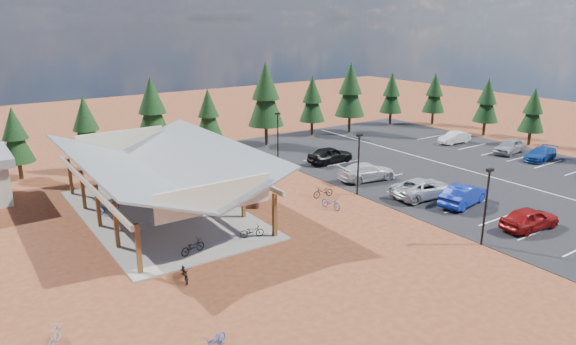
{
  "coord_description": "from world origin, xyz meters",
  "views": [
    {
      "loc": [
        -22.63,
        -28.08,
        14.06
      ],
      "look_at": [
        -0.27,
        4.51,
        2.2
      ],
      "focal_mm": 32.0,
      "sensor_mm": 36.0,
      "label": 1
    }
  ],
  "objects": [
    {
      "name": "lamp_post_0",
      "position": [
        5.0,
        -10.0,
        2.98
      ],
      "size": [
        0.5,
        0.25,
        5.14
      ],
      "color": "black",
      "rests_on": "ground"
    },
    {
      "name": "car_2",
      "position": [
        8.93,
        -1.65,
        0.82
      ],
      "size": [
        5.87,
        3.17,
        1.57
      ],
      "primitive_type": "imported",
      "rotation": [
        0.0,
        0.0,
        1.47
      ],
      "color": "#B3B7BB",
      "rests_on": "asphalt_lot"
    },
    {
      "name": "lamp_post_1",
      "position": [
        5.0,
        2.0,
        2.98
      ],
      "size": [
        0.5,
        0.25,
        5.14
      ],
      "color": "black",
      "rests_on": "ground"
    },
    {
      "name": "pine_7",
      "position": [
        20.61,
        21.0,
        5.45
      ],
      "size": [
        3.83,
        3.83,
        8.92
      ],
      "color": "#382314",
      "rests_on": "ground"
    },
    {
      "name": "bike_2",
      "position": [
        -13.37,
        9.28,
        0.57
      ],
      "size": [
        1.89,
        1.03,
        0.94
      ],
      "primitive_type": "imported",
      "rotation": [
        0.0,
        0.0,
        1.81
      ],
      "color": "navy",
      "rests_on": "concrete_pad"
    },
    {
      "name": "pine_12",
      "position": [
        33.46,
        10.14,
        4.36
      ],
      "size": [
        3.07,
        3.07,
        7.15
      ],
      "color": "#382314",
      "rests_on": "ground"
    },
    {
      "name": "pine_8",
      "position": [
        28.59,
        21.62,
        4.37
      ],
      "size": [
        3.08,
        3.08,
        7.17
      ],
      "color": "#382314",
      "rests_on": "ground"
    },
    {
      "name": "bike_1",
      "position": [
        -11.9,
        4.67,
        0.58
      ],
      "size": [
        1.66,
        0.72,
        0.97
      ],
      "primitive_type": "imported",
      "rotation": [
        0.0,
        0.0,
        1.74
      ],
      "color": "gray",
      "rests_on": "concrete_pad"
    },
    {
      "name": "pine_13",
      "position": [
        33.69,
        18.54,
        4.33
      ],
      "size": [
        3.04,
        3.04,
        7.09
      ],
      "color": "#382314",
      "rests_on": "ground"
    },
    {
      "name": "car_3",
      "position": [
        8.35,
        4.45,
        0.83
      ],
      "size": [
        5.71,
        3.13,
        1.57
      ],
      "primitive_type": "imported",
      "rotation": [
        0.0,
        0.0,
        1.39
      ],
      "color": "silver",
      "rests_on": "asphalt_lot"
    },
    {
      "name": "bike_10",
      "position": [
        -14.28,
        -10.18,
        0.43
      ],
      "size": [
        1.7,
        1.26,
        0.85
      ],
      "primitive_type": "imported",
      "rotation": [
        0.0,
        0.0,
        5.2
      ],
      "color": "navy",
      "rests_on": "ground"
    },
    {
      "name": "bike_9",
      "position": [
        -20.02,
        -5.88,
        0.48
      ],
      "size": [
        1.15,
        1.62,
        0.96
      ],
      "primitive_type": "imported",
      "rotation": [
        0.0,
        0.0,
        2.65
      ],
      "color": "gray",
      "rests_on": "ground"
    },
    {
      "name": "pine_1",
      "position": [
        -17.41,
        22.65,
        4.07
      ],
      "size": [
        2.86,
        2.86,
        6.67
      ],
      "color": "#382314",
      "rests_on": "ground"
    },
    {
      "name": "car_0",
      "position": [
        9.88,
        -10.29,
        0.82
      ],
      "size": [
        4.75,
        2.3,
        1.56
      ],
      "primitive_type": "imported",
      "rotation": [
        0.0,
        0.0,
        1.47
      ],
      "color": "maroon",
      "rests_on": "asphalt_lot"
    },
    {
      "name": "asphalt_lot",
      "position": [
        18.5,
        3.0,
        0.02
      ],
      "size": [
        27.0,
        44.0,
        0.04
      ],
      "primitive_type": "cube",
      "color": "black",
      "rests_on": "ground"
    },
    {
      "name": "pine_3",
      "position": [
        -4.67,
        22.62,
        5.25
      ],
      "size": [
        3.69,
        3.69,
        8.6
      ],
      "color": "#382314",
      "rests_on": "ground"
    },
    {
      "name": "trash_bin_1",
      "position": [
        -4.29,
        5.91,
        0.45
      ],
      "size": [
        0.6,
        0.6,
        0.9
      ],
      "primitive_type": "cylinder",
      "color": "#3D2315",
      "rests_on": "ground"
    },
    {
      "name": "pine_2",
      "position": [
        -11.57,
        21.46,
        4.43
      ],
      "size": [
        3.12,
        3.12,
        7.27
      ],
      "color": "#382314",
      "rests_on": "ground"
    },
    {
      "name": "bike_7",
      "position": [
        -8.39,
        14.8,
        0.55
      ],
      "size": [
        1.54,
        0.84,
        0.89
      ],
      "primitive_type": "imported",
      "rotation": [
        0.0,
        0.0,
        1.87
      ],
      "color": "#963114",
      "rests_on": "concrete_pad"
    },
    {
      "name": "concrete_pad",
      "position": [
        -10.0,
        7.0,
        0.05
      ],
      "size": [
        10.6,
        18.6,
        0.1
      ],
      "primitive_type": "cube",
      "color": "gray",
      "rests_on": "ground"
    },
    {
      "name": "bike_4",
      "position": [
        -6.8,
        -0.75,
        0.53
      ],
      "size": [
        1.73,
        1.05,
        0.86
      ],
      "primitive_type": "imported",
      "rotation": [
        0.0,
        0.0,
        1.26
      ],
      "color": "black",
      "rests_on": "concrete_pad"
    },
    {
      "name": "car_1",
      "position": [
        10.13,
        -4.62,
        0.86
      ],
      "size": [
        5.23,
        2.65,
        1.65
      ],
      "primitive_type": "imported",
      "rotation": [
        0.0,
        0.0,
        1.76
      ],
      "color": "#10279C",
      "rests_on": "asphalt_lot"
    },
    {
      "name": "bike_15",
      "position": [
        -3.12,
        4.87,
        0.52
      ],
      "size": [
        1.69,
        1.41,
        1.04
      ],
      "primitive_type": "imported",
      "rotation": [
        0.0,
        0.0,
        2.2
      ],
      "color": "maroon",
      "rests_on": "ground"
    },
    {
      "name": "pine_4",
      "position": [
        1.38,
        22.2,
        4.22
      ],
      "size": [
        2.97,
        2.97,
        6.92
      ],
      "color": "#382314",
      "rests_on": "ground"
    },
    {
      "name": "bike_3",
      "position": [
        -11.17,
        13.69,
        0.62
      ],
      "size": [
        1.79,
        0.8,
        1.04
      ],
      "primitive_type": "imported",
      "rotation": [
        0.0,
        0.0,
        1.39
      ],
      "color": "maroon",
      "rests_on": "concrete_pad"
    },
    {
      "name": "bike_8",
      "position": [
        -12.76,
        -3.48,
        0.46
      ],
      "size": [
        1.02,
        1.86,
        0.93
      ],
      "primitive_type": "imported",
      "rotation": [
        0.0,
        0.0,
        -0.24
      ],
      "color": "black",
      "rests_on": "ground"
    },
    {
      "name": "bike_16",
      "position": [
        2.24,
        3.07,
        0.49
      ],
      "size": [
        1.91,
        0.79,
        0.98
      ],
      "primitive_type": "imported",
      "rotation": [
        0.0,
        0.0,
        4.64
      ],
      "color": "black",
      "rests_on": "ground"
    },
    {
      "name": "car_8",
      "position": [
        27.76,
        2.85,
        0.83
      ],
      "size": [
        4.86,
        2.52,
        1.58
      ],
      "primitive_type": "imported",
      "rotation": [
        0.0,
        0.0,
        -1.43
      ],
      "color": "#93949A",
      "rests_on": "asphalt_lot"
    },
    {
      "name": "trash_bin_0",
      "position": [
        -3.6,
        4.14,
        0.45
      ],
      "size": [
        0.6,
        0.6,
        0.9
      ],
      "primitive_type": "cylinder",
      "color": "#3D2315",
      "rests_on": "ground"
    },
    {
      "name": "car_4",
      "position": [
        9.27,
        10.87,
        0.87
      ],
      "size": [
        4.93,
        2.08,
        1.66
      ],
      "primitive_type": "imported",
      "rotation": [
        0.0,
        0.0,
        1.6
      ],
      "color": "black",
      "rests_on": "asphalt_lot"
    },
    {
      "name": "bike_6",
      "position": [
        -7.47,
        9.58,
        0.54
      ],
      "size": [
        1.72,
        0.75,
        0.87
      ],
      "primitive_type": "imported",
      "rotation": [
        0.0,
        0.0,
        1.47
      ],
      "color": "navy",
      "rests_on": "concrete_pad"
    },
    {
      "name": "bike_14",
      "position": [
        1.12,
        0.68,
        0.5
      ],
      "size": [
        0.92,
        1.96,
        0.99
      ],
      "primitive_type": "imported",
      "rotation": [
        0.0,
        0.0,
        0.14
      ],
      "color": "navy",
      "rests_on": "ground"
    },
    {
      "name": "bike_5",
      "position": [
        -8.67,
        5.56,
        0.61
      ],
      "size": [
        1.77,
        0.8,
        1.02
      ],
      "primitive_type": "imported",
      "rotation": [
        0.0,
        0.0,
        1.76
      ],
      "color": "gray",
      "rests_on": "concrete_pad"
    },
    {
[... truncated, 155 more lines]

